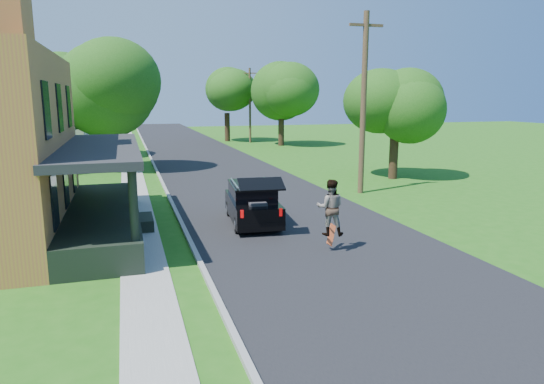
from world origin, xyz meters
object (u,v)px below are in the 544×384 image
object	(u,v)px
black_suv	(252,203)
utility_pole_near	(364,102)
skateboarder	(330,207)
tree_right_near	(395,102)

from	to	relation	value
black_suv	utility_pole_near	bearing A→B (deg)	37.96
black_suv	skateboarder	size ratio (longest dim) A/B	2.57
black_suv	tree_right_near	world-z (taller)	tree_right_near
skateboarder	utility_pole_near	size ratio (longest dim) A/B	0.20
black_suv	tree_right_near	bearing A→B (deg)	41.81
skateboarder	tree_right_near	world-z (taller)	tree_right_near
black_suv	skateboarder	distance (m)	4.34
black_suv	skateboarder	xyz separation A→B (m)	(1.44, -4.05, 0.63)
black_suv	utility_pole_near	size ratio (longest dim) A/B	0.51
skateboarder	utility_pole_near	world-z (taller)	utility_pole_near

